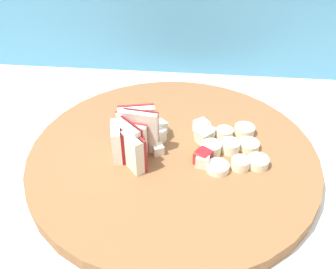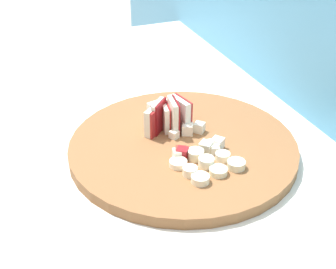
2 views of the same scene
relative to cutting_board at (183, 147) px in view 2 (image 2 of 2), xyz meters
The scene contains 5 objects.
tile_backsplash 0.38m from the cutting_board, 88.36° to the left, with size 2.40×0.04×1.28m, color #4C8EB2.
cutting_board is the anchor object (origin of this frame).
apple_wedge_fan 0.07m from the cutting_board, behind, with size 0.07×0.09×0.06m.
apple_dice_pile 0.03m from the cutting_board, 30.18° to the left, with size 0.10×0.10×0.02m.
banana_slice_rows 0.08m from the cutting_board, ahead, with size 0.10×0.12×0.02m.
Camera 2 is at (0.64, -0.20, 1.34)m, focal length 50.93 mm.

